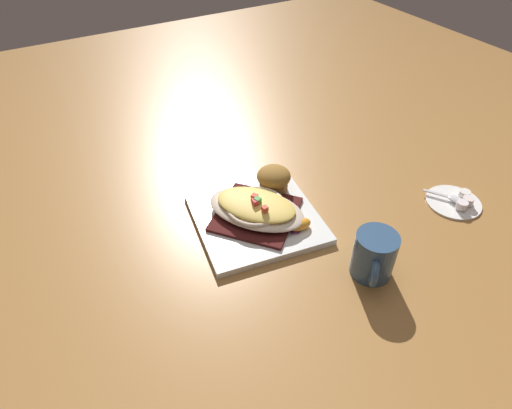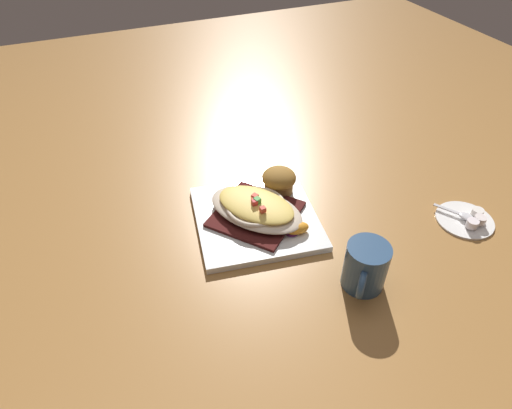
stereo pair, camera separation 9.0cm
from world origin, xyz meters
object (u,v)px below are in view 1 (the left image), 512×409
Objects in this scene: square_plate at (256,218)px; coffee_mug at (373,258)px; creamer_cup_1 at (468,201)px; orange_garnish at (298,225)px; muffin at (274,179)px; creamer_saucer at (454,201)px; creamer_cup_2 at (464,194)px; creamer_cup_0 at (462,205)px; gratin_dish at (256,207)px; spoon at (452,198)px.

coffee_mug is at bearing 26.15° from square_plate.
orange_garnish is at bearing -107.54° from creamer_cup_1.
muffin is 3.15× the size of creamer_cup_1.
orange_garnish is 0.49× the size of creamer_saucer.
coffee_mug is 0.33m from creamer_cup_2.
coffee_mug is at bearing 6.90° from muffin.
creamer_cup_2 is (0.00, 0.03, 0.01)m from creamer_saucer.
creamer_cup_2 is at bearing 148.90° from creamer_cup_1.
creamer_saucer is (0.17, 0.41, -0.00)m from square_plate.
creamer_cup_0 and creamer_cup_2 have the same top height.
coffee_mug is 0.32m from creamer_cup_1.
creamer_cup_0 is (0.03, -0.01, 0.01)m from creamer_saucer.
creamer_cup_0 is 0.04m from creamer_cup_2.
coffee_mug is at bearing 20.51° from orange_garnish.
creamer_saucer is at bearing 161.55° from creamer_cup_0.
creamer_saucer is 0.03m from creamer_cup_2.
gratin_dish is 3.10× the size of spoon.
creamer_cup_1 is at bearing 54.15° from muffin.
muffin is 0.96× the size of spoon.
gratin_dish is 4.10× the size of orange_garnish.
gratin_dish is at bearing -9.30° from square_plate.
creamer_cup_2 is at bearing 68.43° from square_plate.
creamer_cup_1 is 0.02m from creamer_cup_2.
coffee_mug is 0.29m from creamer_cup_0.
creamer_cup_2 is at bearing 57.28° from muffin.
creamer_cup_0 is 0.02m from creamer_cup_1.
creamer_cup_2 is (0.01, 0.03, 0.00)m from spoon.
muffin is 0.43m from creamer_cup_1.
creamer_cup_2 is at bearing 123.12° from creamer_cup_0.
spoon is (0.22, 0.33, -0.03)m from muffin.
spoon is (0.09, 0.35, -0.01)m from orange_garnish.
creamer_cup_2 is (-0.06, 0.32, -0.02)m from coffee_mug.
coffee_mug is (0.16, 0.06, 0.02)m from orange_garnish.
creamer_cup_2 is at bearing 75.77° from orange_garnish.
spoon is at bearing -146.88° from creamer_saucer.
coffee_mug is at bearing -78.35° from creamer_saucer.
orange_garnish is 0.39m from creamer_cup_1.
square_plate is 0.47m from creamer_cup_2.
creamer_saucer is at bearing 67.47° from gratin_dish.
orange_garnish is (0.13, -0.02, -0.02)m from muffin.
creamer_cup_0 reaches higher than square_plate.
creamer_cup_1 is (0.19, 0.43, 0.01)m from square_plate.
spoon is at bearing 75.73° from orange_garnish.
coffee_mug reaches higher than muffin.
coffee_mug is 3.99× the size of creamer_cup_0.
square_plate is 0.10m from muffin.
creamer_saucer is at bearing 101.65° from coffee_mug.
gratin_dish is 0.45m from creamer_saucer.
muffin is 0.29m from coffee_mug.
spoon is 0.03m from creamer_cup_0.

